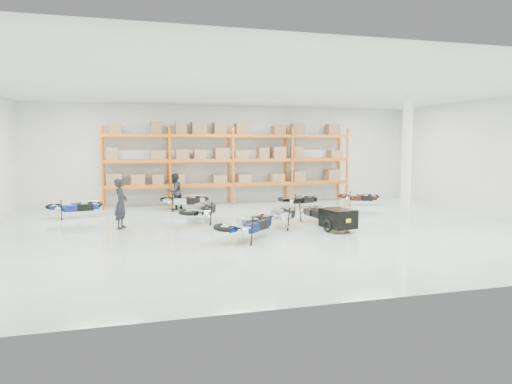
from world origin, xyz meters
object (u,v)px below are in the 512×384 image
object	(u,v)px
moto_back_c	(299,197)
moto_blue_centre	(247,221)
moto_back_a	(75,204)
trailer	(338,219)
moto_back_d	(359,195)
moto_silver_left	(280,212)
moto_back_b	(185,197)
moto_touring_right	(318,209)
person_back	(175,191)
moto_black_far_left	(201,207)
person_left	(121,204)

from	to	relation	value
moto_back_c	moto_blue_centre	bearing A→B (deg)	138.23
moto_back_a	moto_back_c	world-z (taller)	moto_back_a
trailer	moto_back_d	xyz separation A→B (m)	(3.61, 5.40, 0.06)
moto_silver_left	moto_back_c	distance (m)	4.72
moto_back_c	trailer	bearing A→B (deg)	163.69
moto_silver_left	trailer	world-z (taller)	moto_silver_left
moto_back_b	moto_touring_right	bearing A→B (deg)	-131.19
moto_back_a	moto_blue_centre	bearing A→B (deg)	-146.32
moto_silver_left	person_back	size ratio (longest dim) A/B	1.13
moto_silver_left	moto_touring_right	xyz separation A→B (m)	(1.54, 0.44, -0.02)
trailer	moto_back_c	xyz separation A→B (m)	(0.71, 5.30, 0.06)
moto_touring_right	moto_back_a	world-z (taller)	moto_back_a
moto_back_b	moto_back_c	distance (m)	4.86
person_back	moto_silver_left	bearing A→B (deg)	77.15
moto_blue_centre	moto_back_b	size ratio (longest dim) A/B	1.06
trailer	moto_back_b	size ratio (longest dim) A/B	1.00
trailer	moto_back_c	world-z (taller)	moto_back_c
trailer	person_back	bearing A→B (deg)	113.60
moto_blue_centre	moto_back_d	size ratio (longest dim) A/B	1.18
moto_blue_centre	person_back	size ratio (longest dim) A/B	1.20
moto_black_far_left	moto_back_b	size ratio (longest dim) A/B	1.06
moto_back_a	moto_back_b	xyz separation A→B (m)	(4.17, 0.90, 0.00)
moto_silver_left	moto_black_far_left	xyz separation A→B (m)	(-2.35, 1.64, 0.03)
moto_touring_right	trailer	xyz separation A→B (m)	(0.00, -1.60, -0.10)
moto_blue_centre	moto_back_b	world-z (taller)	moto_blue_centre
moto_black_far_left	person_left	distance (m)	2.72
moto_blue_centre	trailer	distance (m)	3.12
moto_silver_left	person_left	bearing A→B (deg)	25.02
moto_silver_left	moto_back_c	size ratio (longest dim) A/B	1.10
moto_silver_left	moto_back_b	bearing A→B (deg)	-23.38
moto_blue_centre	moto_back_a	xyz separation A→B (m)	(-5.20, 5.61, -0.03)
moto_blue_centre	moto_back_d	distance (m)	8.92
moto_back_c	person_left	world-z (taller)	person_left
moto_back_d	moto_back_b	bearing A→B (deg)	107.77
moto_blue_centre	person_left	distance (m)	4.54
moto_blue_centre	moto_back_c	distance (m)	6.94
moto_touring_right	moto_back_c	xyz separation A→B (m)	(0.71, 3.70, -0.03)
trailer	person_back	distance (m)	7.73
moto_black_far_left	moto_back_a	size ratio (longest dim) A/B	1.06
moto_blue_centre	moto_back_a	size ratio (longest dim) A/B	1.06
moto_back_c	moto_back_d	distance (m)	2.90
trailer	person_left	distance (m)	7.00
moto_back_b	moto_back_c	size ratio (longest dim) A/B	1.11
moto_black_far_left	person_back	size ratio (longest dim) A/B	1.20
moto_blue_centre	trailer	size ratio (longest dim) A/B	1.06
person_left	person_back	xyz separation A→B (m)	(2.09, 3.91, -0.05)
moto_back_b	trailer	bearing A→B (deg)	-139.81
moto_back_a	moto_back_b	bearing A→B (deg)	-86.95
moto_blue_centre	moto_silver_left	size ratio (longest dim) A/B	1.07
moto_touring_right	moto_back_a	size ratio (longest dim) A/B	0.96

